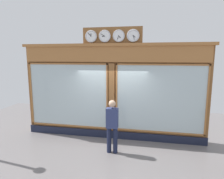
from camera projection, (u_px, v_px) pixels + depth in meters
name	position (u px, v px, depth m)	size (l,w,h in m)	color
shop_facade	(113.00, 91.00, 7.21)	(6.75, 0.42, 3.99)	brown
pedestrian	(112.00, 124.00, 6.11)	(0.36, 0.22, 1.69)	#191E38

